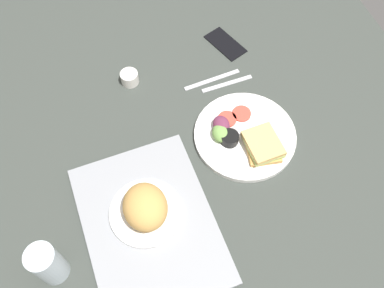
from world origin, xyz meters
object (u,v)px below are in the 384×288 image
fork (227,84)px  knife (212,80)px  espresso_cup (130,78)px  drinking_glass (48,264)px  cell_phone (225,43)px  plate_with_salad (245,136)px  serving_tray (149,224)px  bread_plate_near (145,209)px

fork → knife: size_ratio=0.89×
espresso_cup → drinking_glass: bearing=148.4°
fork → espresso_cup: bearing=-22.2°
espresso_cup → cell_phone: bearing=-80.9°
espresso_cup → fork: size_ratio=0.33×
plate_with_salad → cell_phone: size_ratio=2.08×
plate_with_salad → drinking_glass: size_ratio=2.17×
serving_tray → bread_plate_near: bread_plate_near is taller
knife → cell_phone: bearing=-130.8°
serving_tray → plate_with_salad: bearing=-63.5°
drinking_glass → fork: (41.46, -61.13, -6.65)cm
drinking_glass → knife: size_ratio=0.73×
bread_plate_near → fork: size_ratio=1.12×
serving_tray → drinking_glass: 26.31cm
bread_plate_near → knife: bread_plate_near is taller
espresso_cup → cell_phone: (5.54, -34.49, -1.60)cm
plate_with_salad → espresso_cup: (31.19, 26.68, 0.35)cm
bread_plate_near → drinking_glass: (-6.48, 25.39, 0.92)cm
plate_with_salad → serving_tray: bearing=116.5°
drinking_glass → serving_tray: bearing=-80.8°
fork → plate_with_salad: bearing=81.1°
plate_with_salad → knife: plate_with_salad is taller
serving_tray → cell_phone: 67.52cm
bread_plate_near → cell_phone: (51.06, -41.15, -5.59)cm
knife → plate_with_salad: bearing=88.7°
plate_with_salad → fork: 20.84cm
serving_tray → fork: serving_tray is taller
bread_plate_near → espresso_cup: 46.18cm
espresso_cup → fork: espresso_cup is taller
bread_plate_near → espresso_cup: (45.52, -6.66, -3.99)cm
espresso_cup → serving_tray: bearing=171.9°
cell_phone → espresso_cup: bearing=78.0°
knife → cell_phone: 16.11cm
espresso_cup → plate_with_salad: bearing=-139.5°
fork → cell_phone: size_ratio=1.18×
knife → fork: bearing=138.0°
knife → cell_phone: (13.08, -9.41, 0.15)cm
plate_with_salad → cell_phone: 37.57cm
drinking_glass → knife: drinking_glass is taller
plate_with_salad → fork: (20.65, -2.41, -1.40)cm
knife → bread_plate_near: bearing=45.0°
espresso_cup → bread_plate_near: bearing=171.7°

